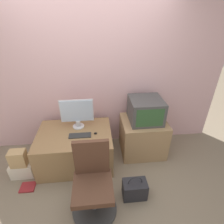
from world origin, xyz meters
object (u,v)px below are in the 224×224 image
(office_chair, at_px, (93,185))
(book, at_px, (28,187))
(cardboard_box_lower, at_px, (23,170))
(crt_tv, at_px, (146,110))
(main_monitor, at_px, (77,113))
(mouse, at_px, (96,133))
(handbag, at_px, (135,189))
(keyboard, at_px, (80,135))

(office_chair, height_order, book, office_chair)
(cardboard_box_lower, bearing_deg, office_chair, -28.74)
(crt_tv, xyz_separation_m, book, (-1.80, -0.62, -0.80))
(main_monitor, relative_size, crt_tv, 1.00)
(office_chair, bearing_deg, mouse, 86.00)
(main_monitor, height_order, cardboard_box_lower, main_monitor)
(handbag, bearing_deg, book, 169.53)
(book, bearing_deg, main_monitor, 40.96)
(crt_tv, bearing_deg, handbag, -110.07)
(mouse, relative_size, book, 0.26)
(mouse, xyz_separation_m, cardboard_box_lower, (-1.11, -0.18, -0.46))
(main_monitor, bearing_deg, book, -139.04)
(keyboard, xyz_separation_m, crt_tv, (1.04, 0.24, 0.24))
(main_monitor, relative_size, book, 2.54)
(cardboard_box_lower, height_order, book, cardboard_box_lower)
(keyboard, bearing_deg, office_chair, -76.47)
(keyboard, relative_size, handbag, 0.89)
(keyboard, xyz_separation_m, mouse, (0.23, 0.02, 0.01))
(book, bearing_deg, handbag, -10.47)
(mouse, height_order, book, mouse)
(keyboard, bearing_deg, book, -153.10)
(main_monitor, distance_m, crt_tv, 1.07)
(main_monitor, height_order, book, main_monitor)
(crt_tv, bearing_deg, mouse, -164.96)
(main_monitor, height_order, keyboard, main_monitor)
(cardboard_box_lower, bearing_deg, mouse, 9.34)
(main_monitor, height_order, handbag, main_monitor)
(crt_tv, xyz_separation_m, handbag, (-0.33, -0.89, -0.68))
(crt_tv, height_order, handbag, crt_tv)
(keyboard, relative_size, cardboard_box_lower, 0.99)
(main_monitor, bearing_deg, crt_tv, -0.29)
(crt_tv, distance_m, cardboard_box_lower, 2.08)
(main_monitor, distance_m, cardboard_box_lower, 1.17)
(office_chair, xyz_separation_m, handbag, (0.53, 0.08, -0.26))
(cardboard_box_lower, relative_size, book, 1.66)
(crt_tv, bearing_deg, main_monitor, 179.71)
(cardboard_box_lower, xyz_separation_m, book, (0.12, -0.22, -0.10))
(cardboard_box_lower, bearing_deg, handbag, -17.30)
(crt_tv, height_order, office_chair, crt_tv)
(main_monitor, bearing_deg, cardboard_box_lower, -154.37)
(book, bearing_deg, office_chair, -20.81)
(book, bearing_deg, keyboard, 26.90)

